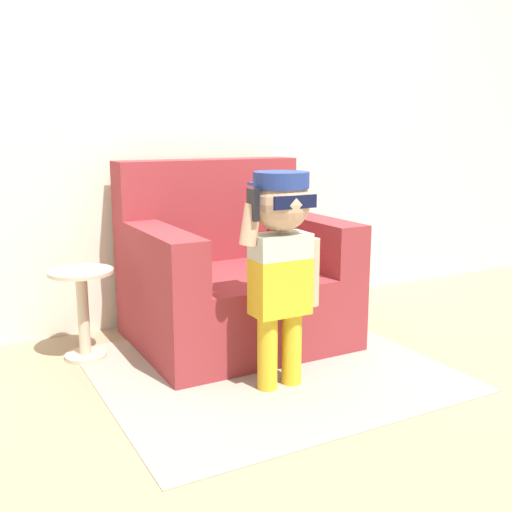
# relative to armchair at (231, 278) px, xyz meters

# --- Properties ---
(ground_plane) EXTENTS (10.00, 10.00, 0.00)m
(ground_plane) POSITION_rel_armchair_xyz_m (0.13, -0.29, -0.34)
(ground_plane) COLOR #998466
(wall_back) EXTENTS (10.00, 0.05, 2.60)m
(wall_back) POSITION_rel_armchair_xyz_m (0.13, 0.49, 0.96)
(wall_back) COLOR beige
(wall_back) RESTS_ON ground_plane
(armchair) EXTENTS (1.05, 0.91, 0.96)m
(armchair) POSITION_rel_armchair_xyz_m (0.00, 0.00, 0.00)
(armchair) COLOR maroon
(armchair) RESTS_ON ground_plane
(person_child) EXTENTS (0.39, 0.29, 0.95)m
(person_child) POSITION_rel_armchair_xyz_m (-0.09, -0.68, 0.30)
(person_child) COLOR gold
(person_child) RESTS_ON ground_plane
(side_table) EXTENTS (0.31, 0.31, 0.45)m
(side_table) POSITION_rel_armchair_xyz_m (-0.78, 0.08, -0.06)
(side_table) COLOR beige
(side_table) RESTS_ON ground_plane
(rug) EXTENTS (1.55, 1.41, 0.01)m
(rug) POSITION_rel_armchair_xyz_m (-0.05, -0.48, -0.33)
(rug) COLOR #9E9384
(rug) RESTS_ON ground_plane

